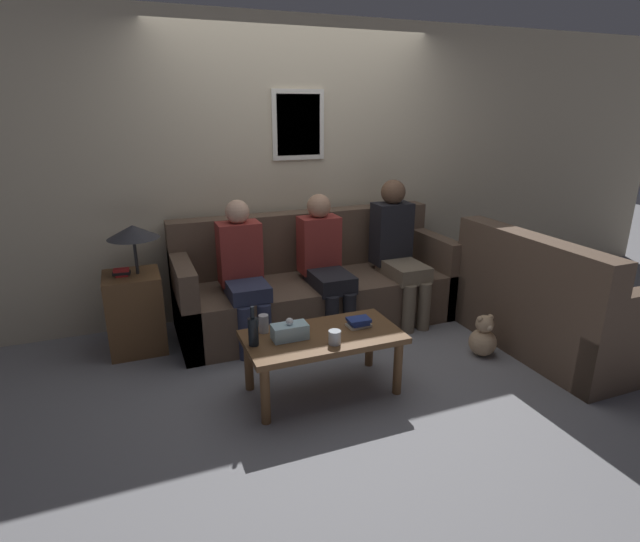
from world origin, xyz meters
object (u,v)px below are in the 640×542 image
(couch_main, at_px, (315,286))
(person_right, at_px, (398,246))
(wine_bottle, at_px, (253,331))
(couch_side, at_px, (551,309))
(drinking_glass, at_px, (335,337))
(person_middle, at_px, (325,259))
(teddy_bear, at_px, (483,338))
(coffee_table, at_px, (323,343))
(person_left, at_px, (243,269))

(couch_main, xyz_separation_m, person_right, (0.73, -0.17, 0.34))
(wine_bottle, bearing_deg, couch_side, -1.47)
(drinking_glass, bearing_deg, person_middle, 71.06)
(drinking_glass, bearing_deg, teddy_bear, 7.88)
(teddy_bear, bearing_deg, person_right, 104.46)
(coffee_table, relative_size, person_left, 0.89)
(wine_bottle, xyz_separation_m, person_middle, (0.87, 0.95, 0.10))
(couch_side, bearing_deg, coffee_table, 88.53)
(drinking_glass, xyz_separation_m, teddy_bear, (1.34, 0.19, -0.33))
(person_left, xyz_separation_m, teddy_bear, (1.66, -0.93, -0.48))
(coffee_table, relative_size, wine_bottle, 3.98)
(couch_main, distance_m, drinking_glass, 1.36)
(couch_main, relative_size, person_middle, 2.10)
(couch_main, relative_size, coffee_table, 2.35)
(coffee_table, bearing_deg, person_right, 41.21)
(couch_main, height_order, person_middle, person_middle)
(couch_main, relative_size, couch_side, 1.64)
(person_right, relative_size, teddy_bear, 3.70)
(teddy_bear, bearing_deg, drinking_glass, -172.12)
(coffee_table, bearing_deg, couch_side, -1.47)
(person_middle, relative_size, teddy_bear, 3.45)
(couch_side, height_order, teddy_bear, couch_side)
(person_right, bearing_deg, couch_side, -51.36)
(couch_side, height_order, person_middle, person_middle)
(couch_side, height_order, coffee_table, couch_side)
(couch_main, xyz_separation_m, wine_bottle, (-0.85, -1.13, 0.20))
(couch_side, bearing_deg, person_middle, 56.35)
(person_right, bearing_deg, couch_main, 166.91)
(wine_bottle, bearing_deg, person_left, 80.21)
(couch_side, bearing_deg, teddy_bear, 82.31)
(couch_side, distance_m, teddy_bear, 0.61)
(couch_main, height_order, person_right, person_right)
(couch_main, bearing_deg, wine_bottle, -126.91)
(person_left, bearing_deg, coffee_table, -72.58)
(person_right, height_order, teddy_bear, person_right)
(person_left, height_order, person_middle, person_left)
(couch_side, distance_m, person_right, 1.35)
(person_middle, distance_m, teddy_bear, 1.42)
(couch_main, height_order, couch_side, same)
(person_middle, bearing_deg, coffee_table, -112.68)
(wine_bottle, xyz_separation_m, teddy_bear, (1.82, 0.02, -0.38))
(coffee_table, bearing_deg, wine_bottle, 178.51)
(couch_main, distance_m, couch_side, 1.95)
(person_middle, bearing_deg, drinking_glass, -108.94)
(drinking_glass, distance_m, person_right, 1.59)
(wine_bottle, relative_size, teddy_bear, 0.78)
(coffee_table, distance_m, person_left, 1.04)
(person_right, bearing_deg, coffee_table, -138.79)
(drinking_glass, relative_size, person_left, 0.08)
(wine_bottle, relative_size, person_left, 0.22)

